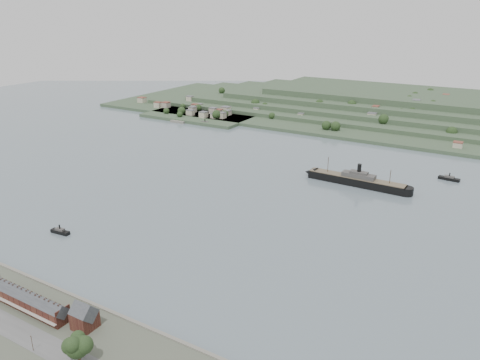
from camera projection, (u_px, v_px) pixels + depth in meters
The scene contains 10 objects.
ground at pixel (224, 204), 367.75m from camera, with size 1400.00×1400.00×0.00m, color slate.
near_shore at pixel (7, 337), 216.89m from camera, with size 220.00×80.00×2.60m.
terrace_row at pixel (26, 299), 234.81m from camera, with size 55.60×9.80×11.07m.
gabled_building at pixel (84, 317), 219.51m from camera, with size 10.40×10.18×14.09m.
far_peninsula at pixel (389, 108), 667.03m from camera, with size 760.00×309.00×30.00m.
steamship at pixel (354, 180), 406.90m from camera, with size 97.26×14.29×23.33m.
tugboat at pixel (60, 231), 318.61m from camera, with size 14.75×5.24×6.50m.
ferry_west at pixel (205, 123), 619.26m from camera, with size 21.27×11.46×7.69m.
ferry_east at pixel (449, 178), 418.20m from camera, with size 18.61×6.93×6.82m.
fig_tree at pixel (77, 346), 196.76m from camera, with size 12.77×11.06×14.25m.
Camera 1 is at (184.82, -284.36, 144.00)m, focal length 35.00 mm.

